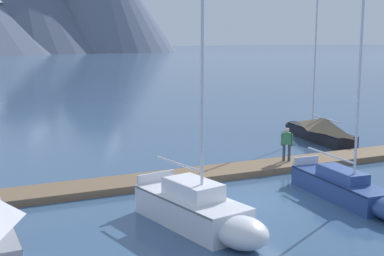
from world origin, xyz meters
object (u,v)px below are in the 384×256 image
sailboat_mid_dock_starboard (319,129)px  person_on_dock (287,142)px  sailboat_second_berth (200,211)px  sailboat_mid_dock_port (348,189)px

sailboat_mid_dock_starboard → person_on_dock: size_ratio=5.29×
sailboat_second_berth → sailboat_mid_dock_starboard: (13.75, 10.85, 0.10)m
sailboat_mid_dock_port → sailboat_mid_dock_starboard: bearing=56.2°
sailboat_mid_dock_starboard → person_on_dock: bearing=-140.8°
sailboat_second_berth → sailboat_mid_dock_port: (6.63, 0.21, -0.11)m
sailboat_second_berth → sailboat_mid_dock_starboard: sailboat_mid_dock_starboard is taller
sailboat_second_berth → sailboat_mid_dock_port: size_ratio=0.92×
person_on_dock → sailboat_second_berth: bearing=-142.4°
person_on_dock → sailboat_mid_dock_port: bearing=-101.4°
sailboat_mid_dock_port → person_on_dock: bearing=78.6°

